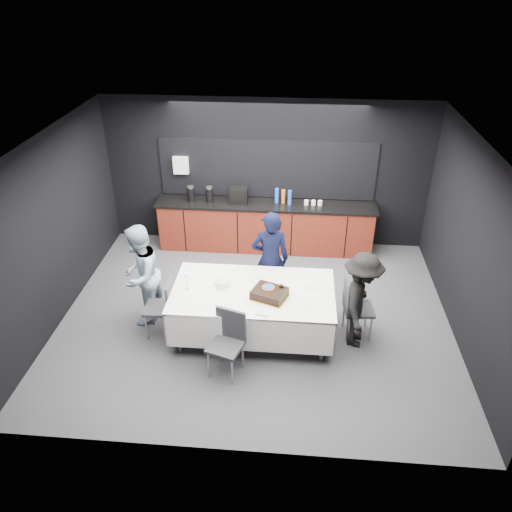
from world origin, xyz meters
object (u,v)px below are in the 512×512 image
Objects in this scene: chair_left at (164,304)px; person_left at (140,275)px; cake_assembly at (270,293)px; chair_right at (354,304)px; person_center at (270,259)px; chair_near at (228,338)px; party_table at (253,298)px; champagne_flute at (186,280)px; plate_stack at (222,283)px; person_right at (361,301)px.

chair_left is 0.58× the size of person_left.
cake_assembly reaches higher than chair_left.
chair_right is 0.57× the size of person_center.
cake_assembly is 1.99m from person_left.
person_center is at bearing 31.43° from chair_left.
person_center reaches higher than chair_near.
chair_right is at bearing 4.61° from party_table.
person_left is at bearing 8.81° from person_center.
champagne_flute is at bearing 7.78° from chair_left.
chair_left is at bearing -175.38° from chair_right.
chair_near is at bearing 62.62° from person_left.
person_left reaches higher than plate_stack.
person_right is (2.46, -0.01, -0.20)m from champagne_flute.
person_right is at bearing 0.78° from chair_left.
plate_stack is at bearing 90.83° from person_left.
person_center is (1.49, 0.91, 0.28)m from chair_left.
party_table is 10.42× the size of plate_stack.
party_table is at bearing 71.43° from chair_near.
plate_stack is 1.27m from person_left.
party_table is 1.42× the size of person_center.
person_right is at bearing -0.20° from champagne_flute.
chair_left reaches higher than plate_stack.
cake_assembly is at bearing -1.48° from chair_left.
cake_assembly is 0.37× the size of person_center.
chair_left is (-1.53, 0.04, -0.31)m from cake_assembly.
person_left is at bearing 178.07° from chair_right.
cake_assembly is at bearing 86.88° from person_left.
party_table is at bearing -175.39° from chair_right.
person_left is at bearing 169.32° from cake_assembly.
champagne_flute is at bearing -175.84° from chair_right.
chair_right is at bearing 1.25° from plate_stack.
person_left is 1.08× the size of person_right.
person_right is at bearing 92.42° from person_left.
chair_left is 2.81m from person_right.
person_center is at bearing 76.24° from party_table.
champagne_flute is at bearing 100.27° from person_right.
cake_assembly reaches higher than plate_stack.
person_center is at bearing 92.89° from cake_assembly.
person_left reaches higher than person_right.
party_table is 0.99m from champagne_flute.
chair_near is at bearing -77.80° from plate_stack.
chair_left and chair_near have the same top height.
plate_stack is at bearing 96.36° from person_right.
chair_right reaches higher than plate_stack.
person_right is at bearing 3.51° from cake_assembly.
plate_stack is 0.24× the size of chair_left.
chair_right is 0.63× the size of person_right.
chair_right is 1.00× the size of chair_near.
person_left reaches higher than chair_near.
chair_near is 1.78m from person_left.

